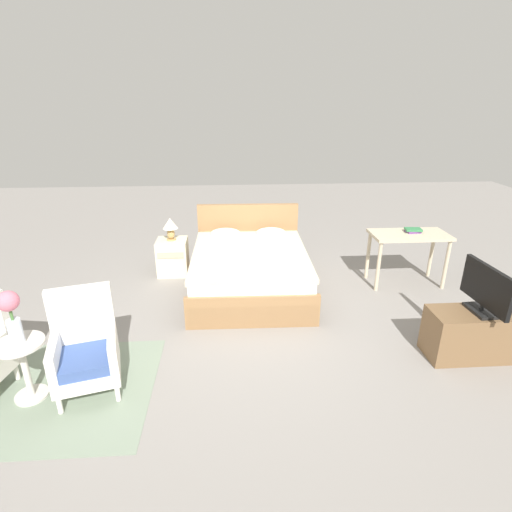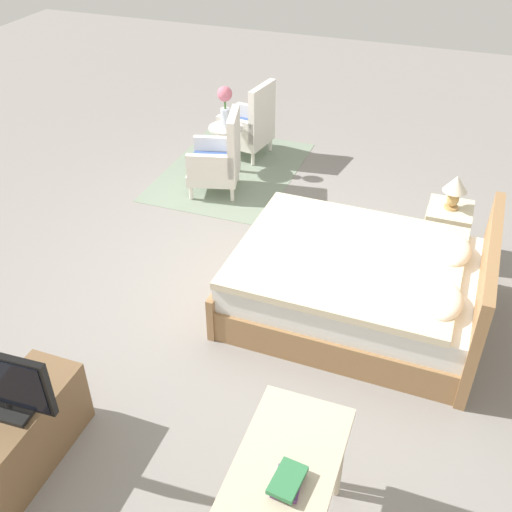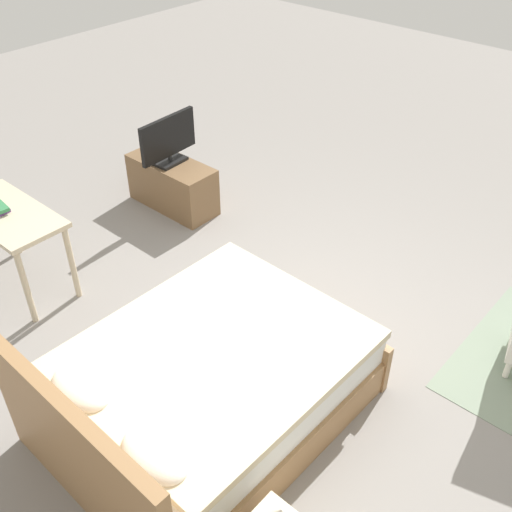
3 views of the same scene
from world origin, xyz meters
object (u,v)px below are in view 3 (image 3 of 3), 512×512
at_px(bed, 204,388).
at_px(vanity_desk, 10,224).
at_px(tv_flatscreen, 168,140).
at_px(tv_stand, 173,184).

distance_m(bed, vanity_desk, 2.22).
xyz_separation_m(tv_flatscreen, vanity_desk, (0.00, 1.73, -0.12)).
height_order(bed, tv_flatscreen, tv_flatscreen).
bearing_deg(tv_flatscreen, bed, 142.12).
relative_size(tv_flatscreen, vanity_desk, 0.66).
bearing_deg(tv_flatscreen, tv_stand, -177.21).
bearing_deg(bed, tv_flatscreen, -37.88).
xyz_separation_m(bed, tv_flatscreen, (2.19, -1.70, 0.45)).
relative_size(bed, tv_flatscreen, 2.95).
bearing_deg(tv_stand, bed, 142.09).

